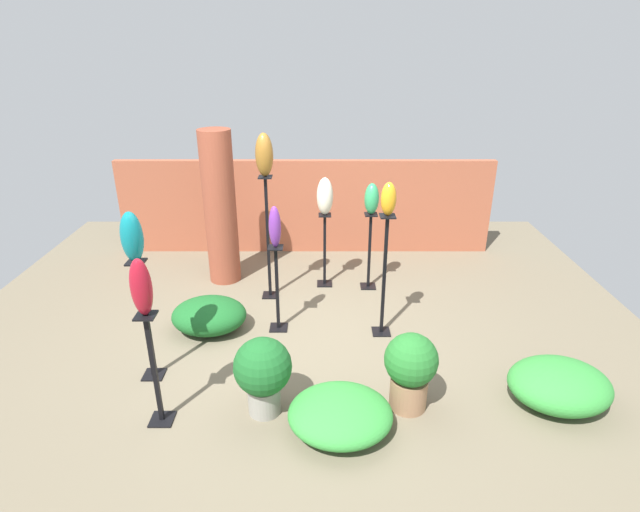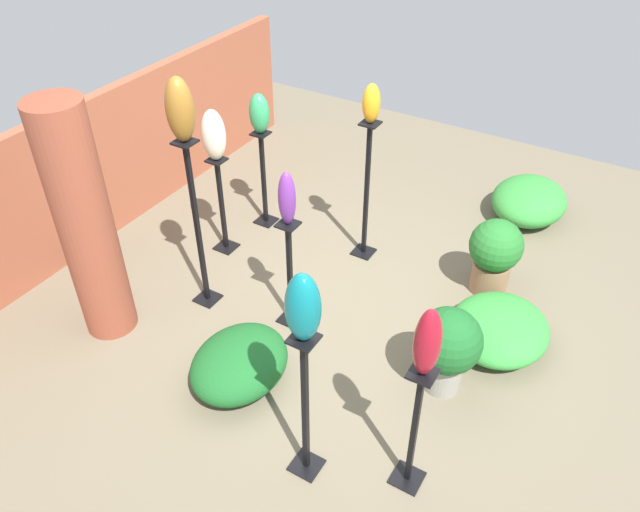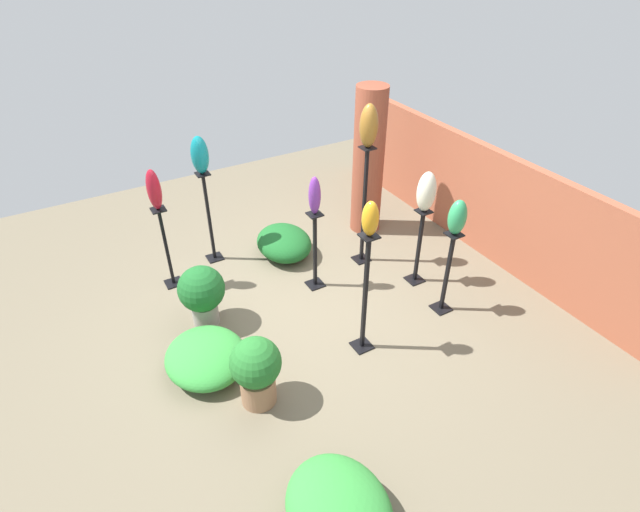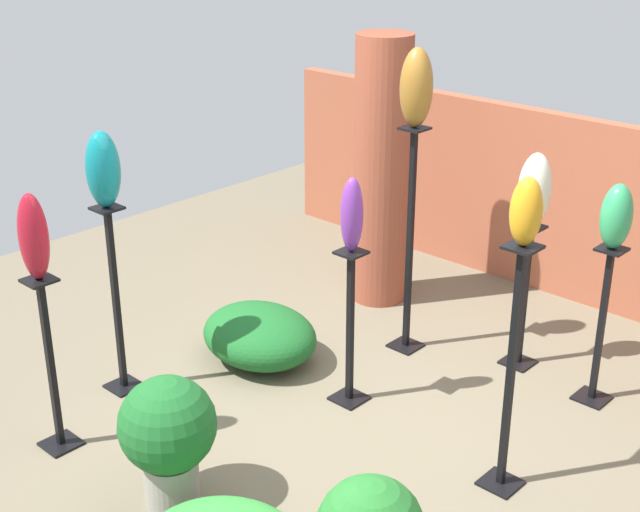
{
  "view_description": "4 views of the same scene",
  "coord_description": "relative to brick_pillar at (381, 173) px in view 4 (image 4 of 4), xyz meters",
  "views": [
    {
      "loc": [
        0.22,
        -4.55,
        3.03
      ],
      "look_at": [
        0.24,
        0.22,
        0.96
      ],
      "focal_mm": 28.0,
      "sensor_mm": 36.0,
      "label": 1
    },
    {
      "loc": [
        -3.49,
        -1.87,
        3.74
      ],
      "look_at": [
        -0.22,
        0.09,
        0.78
      ],
      "focal_mm": 35.0,
      "sensor_mm": 36.0,
      "label": 2
    },
    {
      "loc": [
        3.97,
        -2.0,
        3.8
      ],
      "look_at": [
        0.27,
        0.12,
        0.82
      ],
      "focal_mm": 28.0,
      "sensor_mm": 36.0,
      "label": 3
    },
    {
      "loc": [
        2.89,
        -3.29,
        3.0
      ],
      "look_at": [
        -0.27,
        0.11,
        1.05
      ],
      "focal_mm": 50.0,
      "sensor_mm": 36.0,
      "label": 4
    }
  ],
  "objects": [
    {
      "name": "pedestal_jade",
      "position": [
        1.94,
        -0.25,
        -0.55
      ],
      "size": [
        0.2,
        0.2,
        1.02
      ],
      "color": "black",
      "rests_on": "ground"
    },
    {
      "name": "art_vase_ruby",
      "position": [
        -0.07,
        -2.79,
        0.28
      ],
      "size": [
        0.17,
        0.16,
        0.48
      ],
      "primitive_type": "ellipsoid",
      "color": "maroon",
      "rests_on": "pedestal_ruby"
    },
    {
      "name": "brick_pillar",
      "position": [
        0.0,
        0.0,
        0.0
      ],
      "size": [
        0.42,
        0.42,
        2.03
      ],
      "primitive_type": "cylinder",
      "color": "brown",
      "rests_on": "ground"
    },
    {
      "name": "art_vase_teal",
      "position": [
        -0.33,
        -2.16,
        0.44
      ],
      "size": [
        0.19,
        0.21,
        0.46
      ],
      "primitive_type": "ellipsoid",
      "color": "#0F727A",
      "rests_on": "pedestal_teal"
    },
    {
      "name": "pedestal_amber",
      "position": [
        1.99,
        -1.38,
        -0.37
      ],
      "size": [
        0.2,
        0.2,
        1.39
      ],
      "color": "black",
      "rests_on": "ground"
    },
    {
      "name": "pedestal_violet",
      "position": [
        0.83,
        -1.29,
        -0.56
      ],
      "size": [
        0.2,
        0.2,
        1.01
      ],
      "color": "black",
      "rests_on": "ground"
    },
    {
      "name": "art_vase_violet",
      "position": [
        0.83,
        -1.29,
        0.22
      ],
      "size": [
        0.13,
        0.14,
        0.45
      ],
      "primitive_type": "ellipsoid",
      "color": "#6B2D8C",
      "rests_on": "pedestal_violet"
    },
    {
      "name": "art_vase_ivory",
      "position": [
        1.36,
        -0.17,
        0.22
      ],
      "size": [
        0.2,
        0.22,
        0.48
      ],
      "primitive_type": "ellipsoid",
      "color": "beige",
      "rests_on": "pedestal_ivory"
    },
    {
      "name": "ground_plane",
      "position": [
        1.08,
        -1.65,
        -1.01
      ],
      "size": [
        8.0,
        8.0,
        0.0
      ],
      "primitive_type": "plane",
      "color": "#6B604C"
    },
    {
      "name": "pedestal_ruby",
      "position": [
        -0.07,
        -2.79,
        -0.54
      ],
      "size": [
        0.2,
        0.2,
        1.05
      ],
      "color": "black",
      "rests_on": "ground"
    },
    {
      "name": "foliage_bed_west",
      "position": [
        0.06,
        -1.33,
        -0.83
      ],
      "size": [
        0.83,
        0.69,
        0.38
      ],
      "primitive_type": "ellipsoid",
      "color": "#195923",
      "rests_on": "ground"
    },
    {
      "name": "pedestal_teal",
      "position": [
        -0.33,
        -2.16,
        -0.45
      ],
      "size": [
        0.2,
        0.2,
        1.23
      ],
      "color": "black",
      "rests_on": "ground"
    },
    {
      "name": "art_vase_bronze",
      "position": [
        0.66,
        -0.5,
        0.81
      ],
      "size": [
        0.21,
        0.21,
        0.5
      ],
      "primitive_type": "ellipsoid",
      "color": "brown",
      "rests_on": "pedestal_bronze"
    },
    {
      "name": "brick_wall_back",
      "position": [
        1.08,
        1.03,
        -0.31
      ],
      "size": [
        5.6,
        0.12,
        1.42
      ],
      "primitive_type": "cube",
      "color": "#9E5138",
      "rests_on": "ground"
    },
    {
      "name": "art_vase_amber",
      "position": [
        1.99,
        -1.38,
        0.55
      ],
      "size": [
        0.16,
        0.15,
        0.35
      ],
      "primitive_type": "ellipsoid",
      "color": "orange",
      "rests_on": "pedestal_amber"
    },
    {
      "name": "pedestal_ivory",
      "position": [
        1.36,
        -0.17,
        -0.57
      ],
      "size": [
        0.2,
        0.2,
        0.99
      ],
      "color": "black",
      "rests_on": "ground"
    },
    {
      "name": "pedestal_bronze",
      "position": [
        0.66,
        -0.5,
        -0.29
      ],
      "size": [
        0.2,
        0.2,
        1.57
      ],
      "color": "black",
      "rests_on": "ground"
    },
    {
      "name": "potted_plant_front_left",
      "position": [
        0.81,
        -2.67,
        -0.59
      ],
      "size": [
        0.51,
        0.51,
        0.73
      ],
      "color": "gray",
      "rests_on": "ground"
    },
    {
      "name": "art_vase_jade",
      "position": [
        1.94,
        -0.25,
        0.21
      ],
      "size": [
        0.18,
        0.2,
        0.39
      ],
      "primitive_type": "ellipsoid",
      "color": "#2D9356",
      "rests_on": "pedestal_jade"
    }
  ]
}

